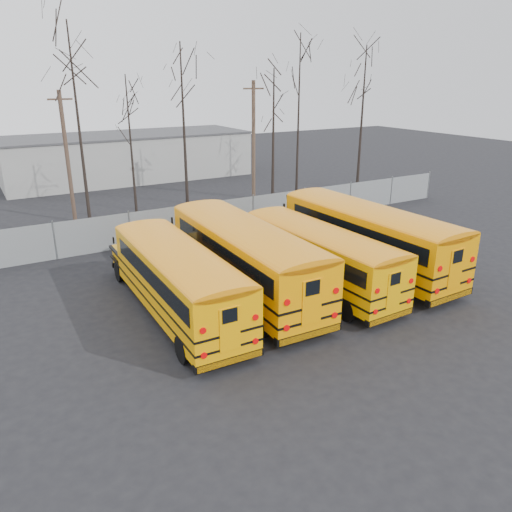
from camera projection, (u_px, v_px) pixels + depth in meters
ground at (315, 312)px, 20.46m from camera, size 120.00×120.00×0.00m
fence at (196, 220)px, 29.87m from camera, size 40.00×0.04×2.00m
distant_building at (128, 157)px, 46.71m from camera, size 22.00×8.00×4.00m
bus_a at (176, 275)px, 19.59m from camera, size 2.69×10.80×3.01m
bus_b at (242, 253)px, 21.53m from camera, size 3.08×11.95×3.32m
bus_c at (317, 252)px, 22.34m from camera, size 2.72×10.49×2.91m
bus_d at (365, 232)px, 24.35m from camera, size 3.10×11.95×3.32m
utility_pole_left at (67, 156)px, 31.92m from camera, size 1.49×0.26×8.35m
utility_pole_right at (254, 140)px, 37.95m from camera, size 1.56×0.49×8.86m
tree_3 at (80, 138)px, 27.26m from camera, size 0.26×0.26×11.85m
tree_4 at (131, 151)px, 31.67m from camera, size 0.26×0.26×9.25m
tree_5 at (184, 134)px, 32.52m from camera, size 0.26×0.26×11.16m
tree_6 at (273, 144)px, 33.55m from camera, size 0.26×0.26×9.63m
tree_7 at (298, 122)px, 36.39m from camera, size 0.26×0.26×11.97m
tree_8 at (362, 119)px, 41.44m from camera, size 0.26×0.26×11.47m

